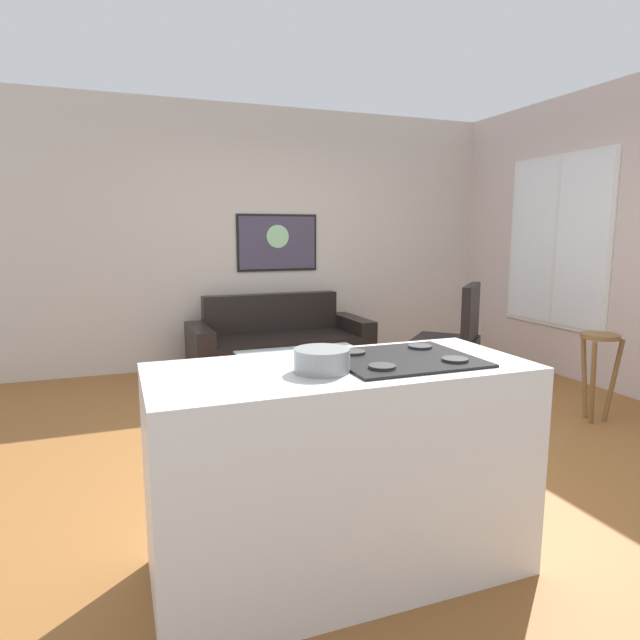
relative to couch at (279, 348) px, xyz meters
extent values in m
cube|color=#915B2B|center=(0.09, -1.85, -0.29)|extent=(6.40, 6.40, 0.04)
cube|color=beige|center=(0.09, 0.58, 1.13)|extent=(6.40, 0.05, 2.80)
cube|color=beige|center=(2.72, -1.55, 1.13)|extent=(0.05, 6.40, 2.80)
cube|color=black|center=(0.00, -0.04, -0.07)|extent=(1.49, 0.84, 0.40)
cube|color=black|center=(-0.01, 0.28, 0.33)|extent=(1.47, 0.19, 0.40)
cube|color=black|center=(-0.82, -0.06, 0.01)|extent=(0.20, 0.81, 0.55)
cube|color=black|center=(0.83, -0.02, 0.01)|extent=(0.20, 0.81, 0.55)
cube|color=silver|center=(-0.12, -1.05, 0.17)|extent=(1.06, 0.52, 0.02)
cylinder|color=#232326|center=(-0.59, -1.27, -0.06)|extent=(0.03, 0.03, 0.43)
cylinder|color=#232326|center=(0.36, -1.27, -0.06)|extent=(0.03, 0.03, 0.43)
cylinder|color=#232326|center=(-0.59, -0.83, -0.06)|extent=(0.03, 0.03, 0.43)
cylinder|color=#232326|center=(0.36, -0.83, -0.06)|extent=(0.03, 0.03, 0.43)
cylinder|color=black|center=(1.42, -0.90, -0.25)|extent=(0.43, 0.43, 0.04)
cylinder|color=black|center=(1.42, -0.90, -0.05)|extent=(0.06, 0.06, 0.36)
cube|color=black|center=(1.42, -0.90, 0.12)|extent=(0.86, 0.86, 0.10)
cube|color=black|center=(1.58, -1.06, 0.43)|extent=(0.49, 0.50, 0.54)
cylinder|color=brown|center=(1.89, -2.27, 0.40)|extent=(0.28, 0.28, 0.03)
cylinder|color=brown|center=(1.89, -2.15, 0.06)|extent=(0.04, 0.12, 0.66)
cylinder|color=brown|center=(1.79, -2.33, 0.06)|extent=(0.12, 0.09, 0.66)
cylinder|color=brown|center=(2.00, -2.33, 0.06)|extent=(0.12, 0.09, 0.66)
cube|color=white|center=(-0.70, -3.32, 0.19)|extent=(1.58, 0.69, 0.92)
cube|color=black|center=(-0.42, -3.32, 0.65)|extent=(0.60, 0.52, 0.01)
cylinder|color=#2D2D2D|center=(-0.59, -3.46, 0.66)|extent=(0.11, 0.11, 0.01)
cylinder|color=#2D2D2D|center=(-0.25, -3.46, 0.66)|extent=(0.11, 0.11, 0.01)
cylinder|color=#2D2D2D|center=(-0.59, -3.18, 0.66)|extent=(0.11, 0.11, 0.01)
cylinder|color=#2D2D2D|center=(-0.25, -3.18, 0.66)|extent=(0.11, 0.11, 0.01)
cylinder|color=gray|center=(-0.81, -3.39, 0.65)|extent=(0.12, 0.12, 0.01)
cylinder|color=gray|center=(-0.81, -3.39, 0.69)|extent=(0.22, 0.22, 0.09)
cube|color=black|center=(0.15, 0.54, 1.07)|extent=(0.92, 0.01, 0.63)
cube|color=#453D51|center=(0.15, 0.53, 1.07)|extent=(0.87, 0.02, 0.58)
cylinder|color=#9BD79E|center=(0.15, 0.52, 1.14)|extent=(0.25, 0.01, 0.25)
cube|color=silver|center=(2.68, -0.95, 1.09)|extent=(0.02, 1.36, 1.74)
cube|color=white|center=(2.67, -0.95, 1.09)|extent=(0.01, 1.28, 1.66)
cube|color=silver|center=(2.67, -0.95, 1.09)|extent=(0.01, 0.04, 1.66)
camera|label=1|loc=(-1.55, -5.34, 1.19)|focal=30.51mm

